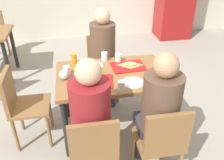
# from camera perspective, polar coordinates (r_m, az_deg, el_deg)

# --- Properties ---
(ground_plane) EXTENTS (10.00, 10.00, 0.02)m
(ground_plane) POSITION_cam_1_polar(r_m,az_deg,el_deg) (2.98, 0.00, -11.50)
(ground_plane) COLOR #9E998E
(main_table) EXTENTS (1.16, 0.78, 0.76)m
(main_table) POSITION_cam_1_polar(r_m,az_deg,el_deg) (2.58, 0.00, -0.54)
(main_table) COLOR olive
(main_table) RESTS_ON ground_plane
(chair_near_left) EXTENTS (0.40, 0.40, 0.87)m
(chair_near_left) POSITION_cam_1_polar(r_m,az_deg,el_deg) (2.04, -4.38, -16.10)
(chair_near_left) COLOR olive
(chair_near_left) RESTS_ON ground_plane
(chair_near_right) EXTENTS (0.40, 0.40, 0.87)m
(chair_near_right) POSITION_cam_1_polar(r_m,az_deg,el_deg) (2.15, 11.65, -13.83)
(chair_near_right) COLOR olive
(chair_near_right) RESTS_ON ground_plane
(chair_far_side) EXTENTS (0.40, 0.40, 0.87)m
(chair_far_side) POSITION_cam_1_polar(r_m,az_deg,el_deg) (3.31, -2.35, 4.24)
(chair_far_side) COLOR olive
(chair_far_side) RESTS_ON ground_plane
(chair_left_end) EXTENTS (0.40, 0.40, 0.87)m
(chair_left_end) POSITION_cam_1_polar(r_m,az_deg,el_deg) (2.69, -20.73, -5.00)
(chair_left_end) COLOR olive
(chair_left_end) RESTS_ON ground_plane
(person_in_red) EXTENTS (0.32, 0.42, 1.28)m
(person_in_red) POSITION_cam_1_polar(r_m,az_deg,el_deg) (1.97, -5.12, -8.26)
(person_in_red) COLOR #383842
(person_in_red) RESTS_ON ground_plane
(person_in_brown_jacket) EXTENTS (0.32, 0.42, 1.28)m
(person_in_brown_jacket) POSITION_cam_1_polar(r_m,az_deg,el_deg) (2.08, 11.04, -6.36)
(person_in_brown_jacket) COLOR #383842
(person_in_brown_jacket) RESTS_ON ground_plane
(person_far_side) EXTENTS (0.32, 0.42, 1.28)m
(person_far_side) POSITION_cam_1_polar(r_m,az_deg,el_deg) (3.08, -2.08, 7.18)
(person_far_side) COLOR #383842
(person_far_side) RESTS_ON ground_plane
(tray_red_near) EXTENTS (0.39, 0.30, 0.02)m
(tray_red_near) POSITION_cam_1_polar(r_m,az_deg,el_deg) (2.38, -4.24, -0.38)
(tray_red_near) COLOR red
(tray_red_near) RESTS_ON main_table
(tray_red_far) EXTENTS (0.37, 0.28, 0.02)m
(tray_red_far) POSITION_cam_1_polar(r_m,az_deg,el_deg) (2.66, 3.87, 3.23)
(tray_red_far) COLOR red
(tray_red_far) RESTS_ON main_table
(paper_plate_center) EXTENTS (0.22, 0.22, 0.01)m
(paper_plate_center) POSITION_cam_1_polar(r_m,az_deg,el_deg) (2.69, -4.47, 3.44)
(paper_plate_center) COLOR white
(paper_plate_center) RESTS_ON main_table
(paper_plate_near_edge) EXTENTS (0.22, 0.22, 0.01)m
(paper_plate_near_edge) POSITION_cam_1_polar(r_m,az_deg,el_deg) (2.38, 5.05, -0.59)
(paper_plate_near_edge) COLOR white
(paper_plate_near_edge) RESTS_ON main_table
(pizza_slice_a) EXTENTS (0.20, 0.22, 0.02)m
(pizza_slice_a) POSITION_cam_1_polar(r_m,az_deg,el_deg) (2.37, -4.50, -0.03)
(pizza_slice_a) COLOR #C68C47
(pizza_slice_a) RESTS_ON tray_red_near
(pizza_slice_b) EXTENTS (0.24, 0.16, 0.02)m
(pizza_slice_b) POSITION_cam_1_polar(r_m,az_deg,el_deg) (2.67, 4.34, 3.76)
(pizza_slice_b) COLOR tan
(pizza_slice_b) RESTS_ON tray_red_far
(pizza_slice_c) EXTENTS (0.21, 0.21, 0.02)m
(pizza_slice_c) POSITION_cam_1_polar(r_m,az_deg,el_deg) (2.66, -5.05, 3.45)
(pizza_slice_c) COLOR tan
(pizza_slice_c) RESTS_ON paper_plate_center
(plastic_cup_a) EXTENTS (0.07, 0.07, 0.10)m
(plastic_cup_a) POSITION_cam_1_polar(r_m,az_deg,el_deg) (2.79, -1.79, 5.63)
(plastic_cup_a) COLOR white
(plastic_cup_a) RESTS_ON main_table
(plastic_cup_b) EXTENTS (0.07, 0.07, 0.10)m
(plastic_cup_b) POSITION_cam_1_polar(r_m,az_deg,el_deg) (2.22, 2.23, -1.49)
(plastic_cup_b) COLOR white
(plastic_cup_b) RESTS_ON main_table
(plastic_cup_c) EXTENTS (0.07, 0.07, 0.10)m
(plastic_cup_c) POSITION_cam_1_polar(r_m,az_deg,el_deg) (2.52, -10.68, 2.17)
(plastic_cup_c) COLOR white
(plastic_cup_c) RESTS_ON main_table
(plastic_cup_d) EXTENTS (0.07, 0.07, 0.10)m
(plastic_cup_d) POSITION_cam_1_polar(r_m,az_deg,el_deg) (2.74, 1.46, 5.17)
(plastic_cup_d) COLOR white
(plastic_cup_d) RESTS_ON main_table
(soda_can) EXTENTS (0.07, 0.07, 0.12)m
(soda_can) POSITION_cam_1_polar(r_m,az_deg,el_deg) (2.63, 10.57, 3.74)
(soda_can) COLOR #B7BCC6
(soda_can) RESTS_ON main_table
(condiment_bottle) EXTENTS (0.06, 0.06, 0.16)m
(condiment_bottle) POSITION_cam_1_polar(r_m,az_deg,el_deg) (2.65, -8.92, 4.51)
(condiment_bottle) COLOR orange
(condiment_bottle) RESTS_ON main_table
(foil_bundle) EXTENTS (0.10, 0.10, 0.10)m
(foil_bundle) POSITION_cam_1_polar(r_m,az_deg,el_deg) (2.45, -11.33, 1.25)
(foil_bundle) COLOR silver
(foil_bundle) RESTS_ON main_table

